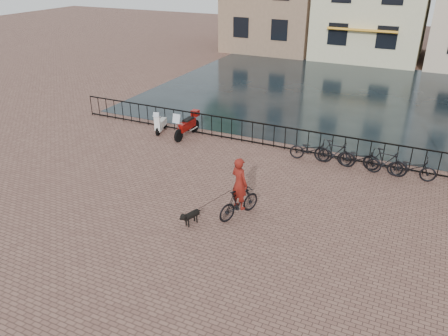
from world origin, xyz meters
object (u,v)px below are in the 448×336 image
at_px(cyclist, 239,191).
at_px(dog, 191,217).
at_px(motorcycle, 187,123).
at_px(scooter, 161,120).

distance_m(cyclist, dog, 1.68).
bearing_deg(motorcycle, dog, -57.34).
relative_size(dog, motorcycle, 0.42).
height_order(cyclist, scooter, cyclist).
xyz_separation_m(cyclist, scooter, (-6.28, 5.23, -0.32)).
bearing_deg(cyclist, dog, 65.78).
relative_size(cyclist, scooter, 1.82).
bearing_deg(dog, motorcycle, 139.34).
bearing_deg(cyclist, scooter, -16.56).
bearing_deg(motorcycle, scooter, -178.00).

